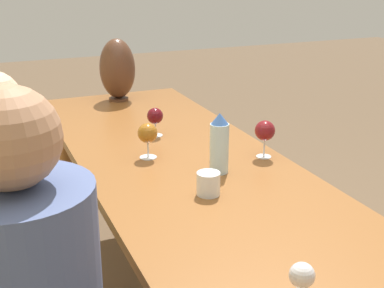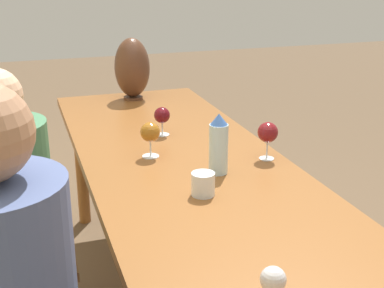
# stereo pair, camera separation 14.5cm
# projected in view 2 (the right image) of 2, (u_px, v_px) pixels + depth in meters

# --- Properties ---
(dining_table) EXTENTS (2.72, 0.80, 0.77)m
(dining_table) POSITION_uv_depth(u_px,v_px,m) (198.00, 193.00, 2.03)
(dining_table) COLOR brown
(dining_table) RESTS_ON ground_plane
(water_bottle) EXTENTS (0.07, 0.07, 0.23)m
(water_bottle) POSITION_uv_depth(u_px,v_px,m) (219.00, 145.00, 1.99)
(water_bottle) COLOR #ADCCD6
(water_bottle) RESTS_ON dining_table
(water_tumbler) EXTENTS (0.08, 0.08, 0.08)m
(water_tumbler) POSITION_uv_depth(u_px,v_px,m) (203.00, 184.00, 1.83)
(water_tumbler) COLOR silver
(water_tumbler) RESTS_ON dining_table
(vase) EXTENTS (0.20, 0.20, 0.35)m
(vase) POSITION_uv_depth(u_px,v_px,m) (132.00, 68.00, 3.03)
(vase) COLOR #4C2D1E
(vase) RESTS_ON dining_table
(wine_glass_0) EXTENTS (0.08, 0.08, 0.15)m
(wine_glass_0) POSITION_uv_depth(u_px,v_px,m) (150.00, 133.00, 2.16)
(wine_glass_0) COLOR silver
(wine_glass_0) RESTS_ON dining_table
(wine_glass_2) EXTENTS (0.08, 0.08, 0.15)m
(wine_glass_2) POSITION_uv_depth(u_px,v_px,m) (268.00, 133.00, 2.13)
(wine_glass_2) COLOR silver
(wine_glass_2) RESTS_ON dining_table
(wine_glass_3) EXTENTS (0.07, 0.07, 0.13)m
(wine_glass_3) POSITION_uv_depth(u_px,v_px,m) (163.00, 116.00, 2.43)
(wine_glass_3) COLOR silver
(wine_glass_3) RESTS_ON dining_table
(wine_glass_4) EXTENTS (0.06, 0.06, 0.13)m
(wine_glass_4) POSITION_uv_depth(u_px,v_px,m) (273.00, 281.00, 1.19)
(wine_glass_4) COLOR silver
(wine_glass_4) RESTS_ON dining_table
(person_far) EXTENTS (0.34, 0.34, 1.19)m
(person_far) POSITION_uv_depth(u_px,v_px,m) (13.00, 213.00, 1.99)
(person_far) COLOR #2D2D38
(person_far) RESTS_ON ground_plane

